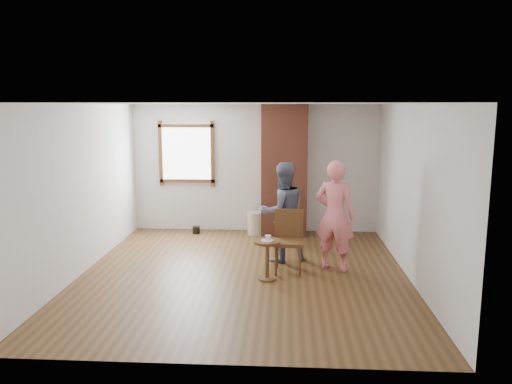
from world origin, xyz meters
TOP-DOWN VIEW (x-y plane):
  - ground at (0.00, 0.00)m, footprint 5.50×5.50m
  - room_shell at (-0.06, 0.61)m, footprint 5.04×5.52m
  - brick_chimney at (0.60, 2.50)m, footprint 0.90×0.50m
  - stoneware_crock at (0.05, 2.40)m, footprint 0.37×0.37m
  - dark_pot at (-1.18, 2.40)m, footprint 0.16×0.16m
  - dining_chair_left at (0.68, 1.76)m, footprint 0.49×0.49m
  - dining_chair_right at (0.69, 0.21)m, footprint 0.47×0.47m
  - side_table at (0.37, -0.22)m, footprint 0.40×0.40m
  - cake_plate at (0.37, -0.22)m, footprint 0.18×0.18m
  - cake_slice at (0.38, -0.22)m, footprint 0.08×0.07m
  - man at (0.59, 0.72)m, footprint 1.00×0.91m
  - person_pink at (1.41, 0.31)m, footprint 0.75×0.63m

SIDE VIEW (x-z plane):
  - ground at x=0.00m, z-range 0.00..0.00m
  - dark_pot at x=-1.18m, z-range 0.00..0.15m
  - stoneware_crock at x=0.05m, z-range 0.00..0.47m
  - side_table at x=0.37m, z-range 0.10..0.70m
  - dining_chair_left at x=0.68m, z-range 0.05..0.92m
  - dining_chair_right at x=0.69m, z-range 0.06..1.02m
  - cake_plate at x=0.37m, z-range 0.60..0.61m
  - cake_slice at x=0.38m, z-range 0.61..0.67m
  - man at x=0.59m, z-range 0.00..1.66m
  - person_pink at x=1.41m, z-range 0.00..1.75m
  - brick_chimney at x=0.60m, z-range 0.00..2.60m
  - room_shell at x=-0.06m, z-range 0.50..3.12m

